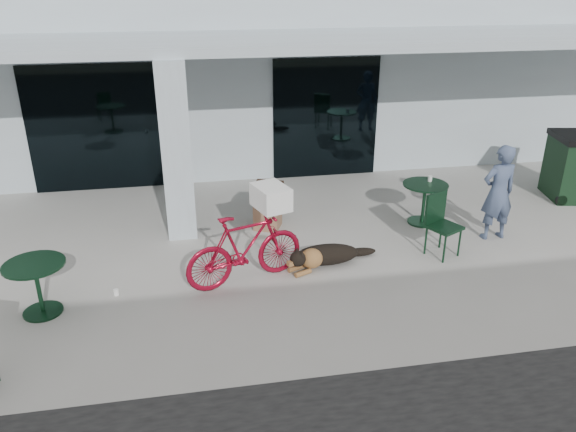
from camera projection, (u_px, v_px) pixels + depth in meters
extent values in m
plane|color=#A4A29B|center=(286.00, 291.00, 8.45)|extent=(80.00, 80.00, 0.00)
cube|color=#9FABB4|center=(231.00, 58.00, 15.20)|extent=(22.00, 7.00, 4.50)
cube|color=black|center=(96.00, 129.00, 11.87)|extent=(2.80, 0.06, 2.70)
cube|color=black|center=(326.00, 119.00, 12.68)|extent=(2.40, 0.06, 2.70)
cube|color=#9FABB4|center=(177.00, 152.00, 9.64)|extent=(0.50, 0.50, 3.12)
cube|color=#9FABB4|center=(252.00, 42.00, 10.40)|extent=(22.00, 2.80, 0.18)
imported|color=maroon|center=(245.00, 248.00, 8.49)|extent=(1.98, 1.11, 1.15)
cube|color=white|center=(271.00, 197.00, 8.38)|extent=(0.60, 0.70, 0.35)
cylinder|color=white|center=(116.00, 292.00, 8.33)|extent=(0.10, 0.10, 0.09)
imported|color=#435170|center=(498.00, 193.00, 9.80)|extent=(0.66, 0.46, 1.73)
cylinder|color=white|center=(430.00, 178.00, 10.53)|extent=(0.09, 0.09, 0.11)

